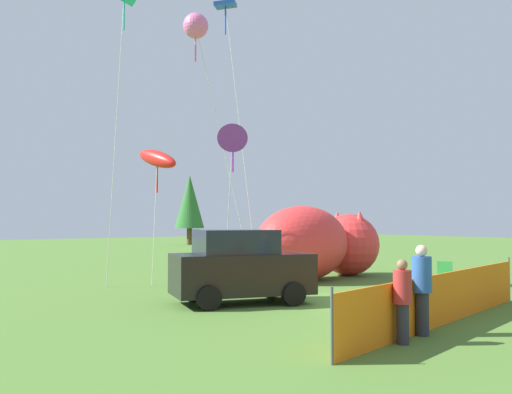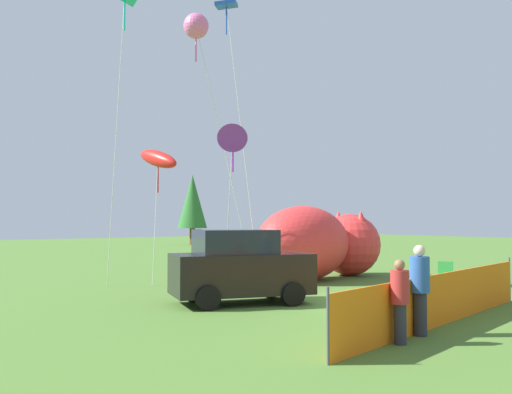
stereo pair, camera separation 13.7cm
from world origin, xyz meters
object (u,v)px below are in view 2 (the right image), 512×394
(folding_chair, at_px, (444,273))
(kite_red_lizard, at_px, (158,159))
(spectator_in_green_shirt, at_px, (420,286))
(kite_teal_diamond, at_px, (124,2))
(parked_car, at_px, (240,267))
(kite_pink_octopus, at_px, (196,27))
(spectator_in_yellow_shirt, at_px, (400,298))
(kite_purple_delta, at_px, (233,133))
(kite_blue_box, at_px, (227,11))
(inflatable_cat, at_px, (318,245))

(folding_chair, xyz_separation_m, kite_red_lizard, (-6.88, 7.83, 4.15))
(spectator_in_green_shirt, xyz_separation_m, kite_red_lizard, (0.24, 12.18, 3.69))
(spectator_in_green_shirt, xyz_separation_m, kite_teal_diamond, (-1.48, 11.52, 9.20))
(parked_car, relative_size, kite_pink_octopus, 0.44)
(spectator_in_yellow_shirt, distance_m, spectator_in_green_shirt, 1.03)
(kite_teal_diamond, relative_size, kite_purple_delta, 1.81)
(kite_purple_delta, height_order, kite_blue_box, kite_blue_box)
(folding_chair, relative_size, kite_teal_diamond, 0.09)
(spectator_in_green_shirt, xyz_separation_m, kite_blue_box, (3.69, 12.58, 10.30))
(parked_car, relative_size, inflatable_cat, 0.63)
(folding_chair, bearing_deg, spectator_in_yellow_shirt, 9.06)
(spectator_in_green_shirt, bearing_deg, kite_teal_diamond, 97.30)
(folding_chair, height_order, kite_blue_box, kite_blue_box)
(kite_purple_delta, bearing_deg, kite_teal_diamond, 120.05)
(kite_teal_diamond, bearing_deg, kite_pink_octopus, -34.73)
(inflatable_cat, relative_size, kite_blue_box, 0.57)
(parked_car, bearing_deg, spectator_in_yellow_shirt, -77.73)
(kite_blue_box, bearing_deg, kite_teal_diamond, -168.44)
(spectator_in_yellow_shirt, bearing_deg, kite_blue_box, 70.04)
(spectator_in_green_shirt, relative_size, kite_blue_box, 0.16)
(kite_purple_delta, relative_size, kite_blue_box, 0.50)
(kite_teal_diamond, bearing_deg, inflatable_cat, -15.82)
(inflatable_cat, bearing_deg, parked_car, -159.28)
(kite_blue_box, bearing_deg, folding_chair, -67.35)
(folding_chair, bearing_deg, kite_blue_box, -88.03)
(inflatable_cat, xyz_separation_m, kite_red_lizard, (-5.72, 2.76, 3.35))
(inflatable_cat, xyz_separation_m, spectator_in_green_shirt, (-5.97, -9.42, -0.33))
(folding_chair, xyz_separation_m, kite_pink_octopus, (-6.48, 5.70, 8.77))
(kite_teal_diamond, relative_size, kite_pink_octopus, 1.09)
(spectator_in_yellow_shirt, bearing_deg, kite_pink_octopus, 81.06)
(kite_purple_delta, xyz_separation_m, kite_blue_box, (3.00, 4.79, 6.10))
(spectator_in_yellow_shirt, distance_m, kite_purple_delta, 9.31)
(folding_chair, bearing_deg, kite_teal_diamond, -60.52)
(kite_teal_diamond, xyz_separation_m, kite_pink_octopus, (2.12, -1.47, -0.89))
(folding_chair, relative_size, kite_red_lizard, 0.18)
(folding_chair, xyz_separation_m, spectator_in_green_shirt, (-7.12, -4.35, 0.46))
(parked_car, relative_size, kite_teal_diamond, 0.40)
(inflatable_cat, xyz_separation_m, kite_teal_diamond, (-7.44, 2.11, 8.86))
(kite_red_lizard, bearing_deg, folding_chair, -48.70)
(folding_chair, relative_size, kite_purple_delta, 0.16)
(kite_purple_delta, xyz_separation_m, kite_pink_octopus, (-0.04, 2.26, 4.10))
(parked_car, distance_m, kite_purple_delta, 4.72)
(spectator_in_yellow_shirt, distance_m, kite_red_lizard, 13.09)
(spectator_in_green_shirt, bearing_deg, kite_pink_octopus, 86.34)
(spectator_in_yellow_shirt, relative_size, kite_pink_octopus, 0.17)
(inflatable_cat, bearing_deg, kite_blue_box, 117.43)
(folding_chair, height_order, spectator_in_green_shirt, spectator_in_green_shirt)
(kite_purple_delta, bearing_deg, folding_chair, -28.11)
(spectator_in_yellow_shirt, xyz_separation_m, kite_blue_box, (4.67, 12.86, 10.43))
(kite_blue_box, bearing_deg, kite_purple_delta, -122.10)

